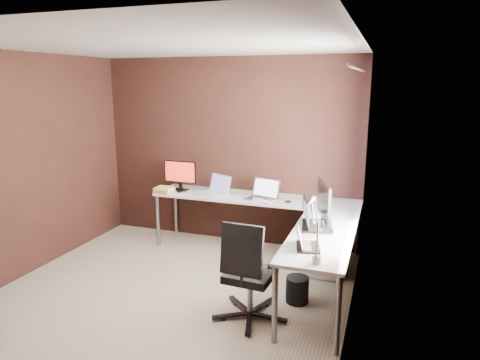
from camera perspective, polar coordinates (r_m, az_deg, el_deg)
name	(u,v)px	position (r m, az deg, el deg)	size (l,w,h in m)	color
room	(198,177)	(4.11, -5.59, 0.34)	(3.60, 3.60, 2.50)	#C6B39A
desk	(274,214)	(4.99, 4.50, -4.48)	(2.65, 2.25, 0.73)	silver
drawer_pedestal	(324,247)	(5.12, 11.18, -8.75)	(0.42, 0.50, 0.60)	silver
monitor_left	(180,174)	(5.84, -7.97, 0.84)	(0.46, 0.13, 0.40)	black
monitor_right	(324,202)	(4.32, 11.12, -2.93)	(0.23, 0.57, 0.49)	black
laptop_white	(217,190)	(5.63, -3.10, -1.34)	(0.45, 0.40, 0.25)	silver
laptop_silver	(263,195)	(5.37, 3.14, -2.01)	(0.44, 0.36, 0.25)	silver
laptop_black_big	(313,221)	(4.43, 9.70, -5.41)	(0.37, 0.47, 0.28)	black
laptop_black_small	(305,243)	(3.87, 8.65, -8.32)	(0.26, 0.33, 0.20)	black
book_stack	(164,190)	(5.78, -10.06, -1.31)	(0.28, 0.25, 0.08)	tan
mouse_left	(179,192)	(5.74, -8.10, -1.56)	(0.08, 0.05, 0.03)	black
mouse_corner	(288,201)	(5.25, 6.42, -2.86)	(0.08, 0.05, 0.03)	black
desk_lamp	(311,220)	(3.53, 9.48, -5.30)	(0.18, 0.21, 0.55)	slate
office_chair	(249,291)	(4.08, 1.16, -14.53)	(0.55, 0.55, 0.98)	black
wastebasket	(297,290)	(4.47, 7.64, -14.28)	(0.23, 0.23, 0.26)	black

